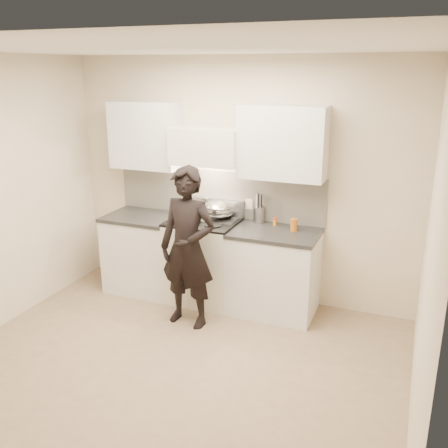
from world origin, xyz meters
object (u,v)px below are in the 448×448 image
(counter_right, at_px, (274,272))
(wok, at_px, (219,209))
(stove, at_px, (204,260))
(person, at_px, (188,248))
(utensil_crock, at_px, (259,214))

(counter_right, bearing_deg, wok, 170.38)
(stove, distance_m, person, 0.69)
(stove, distance_m, counter_right, 0.83)
(utensil_crock, relative_size, person, 0.20)
(counter_right, bearing_deg, stove, -180.00)
(counter_right, distance_m, wok, 0.92)
(stove, relative_size, counter_right, 1.04)
(wok, distance_m, person, 0.74)
(counter_right, bearing_deg, utensil_crock, 137.51)
(stove, height_order, utensil_crock, utensil_crock)
(counter_right, relative_size, wok, 2.02)
(wok, height_order, utensil_crock, wok)
(utensil_crock, bearing_deg, counter_right, -42.49)
(wok, bearing_deg, person, -94.20)
(stove, xyz_separation_m, utensil_crock, (0.57, 0.24, 0.55))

